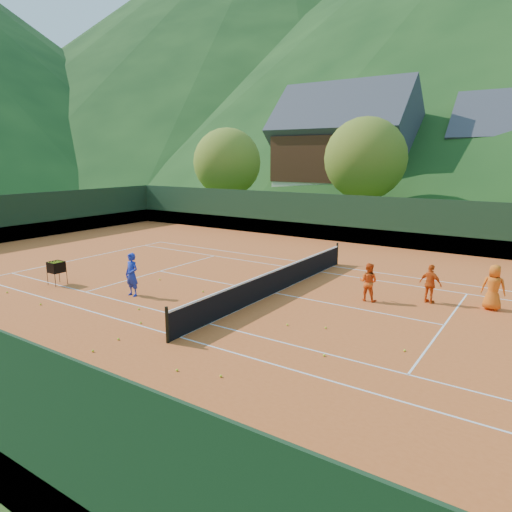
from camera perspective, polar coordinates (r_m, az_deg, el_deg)
The scene contains 30 objects.
ground at distance 18.24m, azimuth 2.37°, elevation -4.71°, with size 400.00×400.00×0.00m, color #2B5019.
clay_court at distance 18.23m, azimuth 2.37°, elevation -4.68°, with size 40.00×24.00×0.02m, color #C0511F.
mountain_far_left at distance 197.49m, azimuth 2.97°, elevation 25.31°, with size 260.00×260.00×100.00m, color black.
coach at distance 18.30m, azimuth -15.26°, elevation -2.26°, with size 0.62×0.41×1.69m, color #1B30B5.
student_a at distance 17.60m, azimuth 13.86°, elevation -3.16°, with size 0.70×0.55×1.45m, color #EF5315.
student_b at distance 18.00m, azimuth 20.97°, elevation -3.27°, with size 0.86×0.36×1.46m, color #E65614.
student_c at distance 18.12m, azimuth 27.55°, elevation -3.49°, with size 0.80×0.52×1.63m, color orange.
tennis_ball_1 at distance 11.61m, azimuth -4.42°, elevation -14.73°, with size 0.07×0.07×0.07m, color #CBF528.
tennis_ball_2 at distance 18.43m, azimuth -6.65°, elevation -4.42°, with size 0.07×0.07×0.07m, color #CBF528.
tennis_ball_3 at distance 16.76m, azimuth -14.45°, elevation -6.45°, with size 0.07×0.07×0.07m, color #CBF528.
tennis_ball_4 at distance 14.28m, azimuth -16.82°, elevation -9.91°, with size 0.07×0.07×0.07m, color #CBF528.
tennis_ball_5 at distance 14.71m, azimuth 8.70°, elevation -8.85°, with size 0.07×0.07×0.07m, color #CBF528.
tennis_ball_6 at distance 13.59m, azimuth 18.09°, elevation -11.17°, with size 0.07×0.07×0.07m, color #CBF528.
tennis_ball_7 at distance 9.02m, azimuth 5.22°, elevation -23.50°, with size 0.07×0.07×0.07m, color #CBF528.
tennis_ball_8 at distance 14.82m, azimuth 3.95°, elevation -8.57°, with size 0.07×0.07×0.07m, color #CBF528.
tennis_ball_9 at distance 18.52m, azimuth -25.33°, elevation -5.47°, with size 0.07×0.07×0.07m, color #CBF528.
tennis_ball_10 at distance 20.50m, azimuth -11.94°, elevation -2.89°, with size 0.07×0.07×0.07m, color #CBF528.
tennis_ball_12 at distance 20.73m, azimuth -28.67°, elevation -4.00°, with size 0.07×0.07×0.07m, color #CBF528.
tennis_ball_13 at distance 15.08m, azimuth -26.91°, elevation -9.56°, with size 0.07×0.07×0.07m, color #CBF528.
tennis_ball_14 at distance 15.42m, azimuth -14.21°, elevation -8.09°, with size 0.07×0.07×0.07m, color #CBF528.
tennis_ball_16 at distance 13.69m, azimuth -19.73°, elevation -11.11°, with size 0.07×0.07×0.07m, color #CBF528.
tennis_ball_17 at distance 12.79m, azimuth 8.52°, elevation -12.17°, with size 0.07×0.07×0.07m, color #CBF528.
tennis_ball_18 at distance 12.03m, azimuth -9.85°, elevation -13.88°, with size 0.07×0.07×0.07m, color #CBF528.
court_lines at distance 18.23m, azimuth 2.37°, elevation -4.64°, with size 23.83×11.03×0.00m.
tennis_net at distance 18.09m, azimuth 2.39°, elevation -3.13°, with size 0.10×12.07×1.10m.
perimeter_fence at distance 17.91m, azimuth 2.41°, elevation -0.82°, with size 40.40×24.24×3.00m.
ball_hopper at distance 20.97m, azimuth -23.69°, elevation -1.33°, with size 0.57×0.57×1.00m.
chalet_left at distance 48.79m, azimuth 11.02°, elevation 12.42°, with size 13.80×9.93×12.92m.
tree_a at distance 41.37m, azimuth -3.61°, elevation 11.61°, with size 6.00×6.00×7.88m.
tree_b at distance 37.27m, azimuth 13.53°, elevation 11.73°, with size 6.40×6.40×8.40m.
Camera 1 is at (9.06, -14.91, 5.31)m, focal length 32.00 mm.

